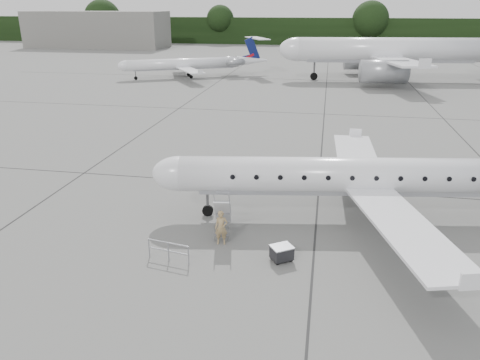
# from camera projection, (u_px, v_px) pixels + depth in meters

# --- Properties ---
(ground) EXTENTS (320.00, 320.00, 0.00)m
(ground) POSITION_uv_depth(u_px,v_px,m) (379.00, 249.00, 24.38)
(ground) COLOR slate
(ground) RESTS_ON ground
(treeline) EXTENTS (260.00, 4.00, 8.00)m
(treeline) POSITION_uv_depth(u_px,v_px,m) (341.00, 32.00, 142.55)
(treeline) COLOR black
(treeline) RESTS_ON ground
(terminal_building) EXTENTS (40.00, 14.00, 10.00)m
(terminal_building) POSITION_uv_depth(u_px,v_px,m) (97.00, 29.00, 135.73)
(terminal_building) COLOR slate
(terminal_building) RESTS_ON ground
(main_regional_jet) EXTENTS (31.80, 25.06, 7.41)m
(main_regional_jet) POSITION_uv_depth(u_px,v_px,m) (376.00, 158.00, 26.65)
(main_regional_jet) COLOR white
(main_regional_jet) RESTS_ON ground
(airstair) EXTENTS (1.19, 2.36, 2.32)m
(airstair) POSITION_uv_depth(u_px,v_px,m) (223.00, 214.00, 25.70)
(airstair) COLOR white
(airstair) RESTS_ON ground
(passenger) EXTENTS (0.75, 0.55, 1.87)m
(passenger) POSITION_uv_depth(u_px,v_px,m) (221.00, 228.00, 24.59)
(passenger) COLOR #9C8155
(passenger) RESTS_ON ground
(safety_railing) EXTENTS (2.18, 0.47, 1.00)m
(safety_railing) POSITION_uv_depth(u_px,v_px,m) (169.00, 252.00, 23.08)
(safety_railing) COLOR gray
(safety_railing) RESTS_ON ground
(baggage_cart) EXTENTS (1.26, 1.21, 0.85)m
(baggage_cart) POSITION_uv_depth(u_px,v_px,m) (282.00, 253.00, 23.12)
(baggage_cart) COLOR black
(baggage_cart) RESTS_ON ground
(bg_narrowbody) EXTENTS (41.55, 32.30, 13.75)m
(bg_narrowbody) POSITION_uv_depth(u_px,v_px,m) (391.00, 38.00, 75.35)
(bg_narrowbody) COLOR white
(bg_narrowbody) RESTS_ON ground
(bg_regional_left) EXTENTS (30.12, 27.10, 6.49)m
(bg_regional_left) POSITION_uv_depth(u_px,v_px,m) (184.00, 58.00, 79.77)
(bg_regional_left) COLOR white
(bg_regional_left) RESTS_ON ground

